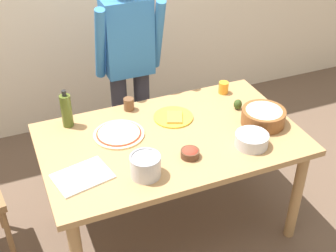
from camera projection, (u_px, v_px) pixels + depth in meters
name	position (u px, v px, depth m)	size (l,w,h in m)	color
ground	(171.00, 224.00, 3.25)	(8.00, 8.00, 0.00)	brown
dining_table	(171.00, 149.00, 2.87)	(1.60, 0.96, 0.76)	#A37A4C
person_cook	(129.00, 61.00, 3.29)	(0.49, 0.25, 1.62)	#2D2D38
pizza_raw_on_board	(119.00, 134.00, 2.83)	(0.32, 0.32, 0.02)	beige
plate_with_slice	(174.00, 117.00, 2.99)	(0.26, 0.26, 0.02)	gold
popcorn_bowl	(263.00, 115.00, 2.91)	(0.28, 0.28, 0.11)	brown
mixing_bowl_steel	(252.00, 140.00, 2.73)	(0.20, 0.20, 0.08)	#B7B7BC
small_sauce_bowl	(190.00, 153.00, 2.64)	(0.11, 0.11, 0.06)	#4C2D1E
olive_oil_bottle	(66.00, 110.00, 2.86)	(0.07, 0.07, 0.26)	#47561E
steel_pot	(146.00, 166.00, 2.48)	(0.17, 0.17, 0.13)	#B7B7BC
cup_orange	(224.00, 88.00, 3.25)	(0.07, 0.07, 0.09)	orange
cup_small_brown	(129.00, 104.00, 3.06)	(0.07, 0.07, 0.09)	brown
cutting_board_white	(82.00, 176.00, 2.50)	(0.30, 0.22, 0.01)	white
avocado	(238.00, 104.00, 3.07)	(0.06, 0.06, 0.07)	#2D4219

